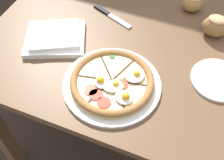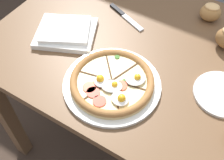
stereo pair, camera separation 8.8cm
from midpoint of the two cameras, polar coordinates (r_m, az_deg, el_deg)
name	(u,v)px [view 2 (the right image)]	position (r m, az deg, el deg)	size (l,w,h in m)	color
ground_plane	(138,145)	(1.67, 6.92, -13.17)	(12.00, 12.00, 0.00)	#3D2D23
dining_table	(151,73)	(1.11, 10.14, 1.28)	(1.19, 0.81, 0.78)	brown
pizza	(112,82)	(0.89, 2.87, -0.68)	(0.32, 0.32, 0.05)	white
napkin_folded	(66,32)	(1.06, -7.00, 9.60)	(0.27, 0.25, 0.04)	white
bread_piece_near	(211,12)	(1.18, 21.49, 12.63)	(0.09, 0.08, 0.07)	#B27F47
knife_spare	(125,17)	(1.14, 5.01, 12.60)	(0.19, 0.09, 0.01)	silver
side_saucer	(222,94)	(0.96, 23.91, -2.77)	(0.18, 0.18, 0.01)	white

